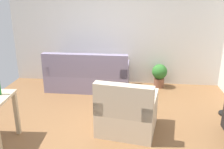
{
  "coord_description": "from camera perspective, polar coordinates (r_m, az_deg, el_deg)",
  "views": [
    {
      "loc": [
        0.56,
        -3.74,
        2.19
      ],
      "look_at": [
        0.1,
        0.5,
        0.75
      ],
      "focal_mm": 39.19,
      "sensor_mm": 36.0,
      "label": 1
    }
  ],
  "objects": [
    {
      "name": "ground_plane",
      "position": [
        4.37,
        -2.06,
        -11.55
      ],
      "size": [
        5.2,
        4.4,
        0.02
      ],
      "primitive_type": "cube",
      "color": "brown"
    },
    {
      "name": "wall_rear",
      "position": [
        6.02,
        0.83,
        10.64
      ],
      "size": [
        5.2,
        0.1,
        2.7
      ],
      "primitive_type": "cube",
      "color": "silver",
      "rests_on": "ground_plane"
    },
    {
      "name": "armchair",
      "position": [
        4.03,
        3.48,
        -8.98
      ],
      "size": [
        1.02,
        0.97,
        0.92
      ],
      "rotation": [
        0.0,
        0.0,
        2.98
      ],
      "color": "beige",
      "rests_on": "ground_plane"
    },
    {
      "name": "potted_plant",
      "position": [
        5.96,
        11.0,
        0.12
      ],
      "size": [
        0.36,
        0.36,
        0.57
      ],
      "color": "brown",
      "rests_on": "ground_plane"
    },
    {
      "name": "couch",
      "position": [
        5.76,
        -5.67,
        -0.51
      ],
      "size": [
        1.9,
        0.84,
        0.92
      ],
      "rotation": [
        0.0,
        0.0,
        3.14
      ],
      "color": "gray",
      "rests_on": "ground_plane"
    }
  ]
}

